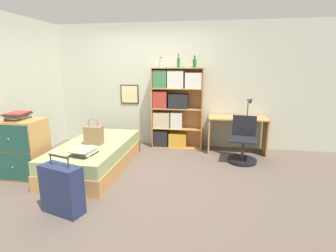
% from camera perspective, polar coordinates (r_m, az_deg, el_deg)
% --- Properties ---
extents(ground_plane, '(14.00, 14.00, 0.00)m').
position_cam_1_polar(ground_plane, '(4.52, -7.66, -9.61)').
color(ground_plane, '#66564C').
extents(wall_back, '(10.00, 0.09, 2.60)m').
position_cam_1_polar(wall_back, '(5.75, -3.31, 8.75)').
color(wall_back, beige).
rests_on(wall_back, ground_plane).
extents(wall_left, '(0.06, 10.00, 2.60)m').
position_cam_1_polar(wall_left, '(5.27, -31.47, 6.46)').
color(wall_left, beige).
rests_on(wall_left, ground_plane).
extents(bed, '(1.03, 2.01, 0.45)m').
position_cam_1_polar(bed, '(4.68, -15.47, -6.22)').
color(bed, tan).
rests_on(bed, ground_plane).
extents(handbag, '(0.29, 0.16, 0.44)m').
position_cam_1_polar(handbag, '(4.51, -15.86, -1.87)').
color(handbag, '#93704C').
rests_on(handbag, bed).
extents(book_stack_on_bed, '(0.35, 0.39, 0.10)m').
position_cam_1_polar(book_stack_on_bed, '(4.05, -17.96, -5.29)').
color(book_stack_on_bed, gold).
rests_on(book_stack_on_bed, bed).
extents(suitcase, '(0.56, 0.36, 0.72)m').
position_cam_1_polar(suitcase, '(3.43, -22.07, -12.68)').
color(suitcase, navy).
rests_on(suitcase, ground_plane).
extents(dresser, '(0.67, 0.52, 0.92)m').
position_cam_1_polar(dresser, '(4.73, -29.08, -4.25)').
color(dresser, tan).
rests_on(dresser, ground_plane).
extents(magazine_pile_on_dresser, '(0.32, 0.37, 0.12)m').
position_cam_1_polar(magazine_pile_on_dresser, '(4.57, -29.88, 1.88)').
color(magazine_pile_on_dresser, gold).
rests_on(magazine_pile_on_dresser, dresser).
extents(bookcase, '(1.06, 0.29, 1.69)m').
position_cam_1_polar(bookcase, '(5.52, 1.09, 4.16)').
color(bookcase, tan).
rests_on(bookcase, ground_plane).
extents(bottle_green, '(0.07, 0.07, 0.21)m').
position_cam_1_polar(bottle_green, '(5.48, -1.58, 13.43)').
color(bottle_green, '#B7BCC1').
rests_on(bottle_green, bookcase).
extents(bottle_brown, '(0.06, 0.06, 0.26)m').
position_cam_1_polar(bottle_brown, '(5.45, 2.29, 13.66)').
color(bottle_brown, '#1E6B2D').
rests_on(bottle_brown, bookcase).
extents(bottle_clear, '(0.08, 0.08, 0.23)m').
position_cam_1_polar(bottle_clear, '(5.42, 5.82, 13.48)').
color(bottle_clear, '#1E6B2D').
rests_on(bottle_clear, bookcase).
extents(desk, '(1.15, 0.54, 0.73)m').
position_cam_1_polar(desk, '(5.45, 14.82, -0.40)').
color(desk, tan).
rests_on(desk, ground_plane).
extents(desk_lamp, '(0.20, 0.15, 0.42)m').
position_cam_1_polar(desk_lamp, '(5.41, 17.40, 4.71)').
color(desk_lamp, black).
rests_on(desk_lamp, desk).
extents(desk_chair, '(0.53, 0.53, 0.83)m').
position_cam_1_polar(desk_chair, '(5.01, 15.95, -4.63)').
color(desk_chair, black).
rests_on(desk_chair, ground_plane).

